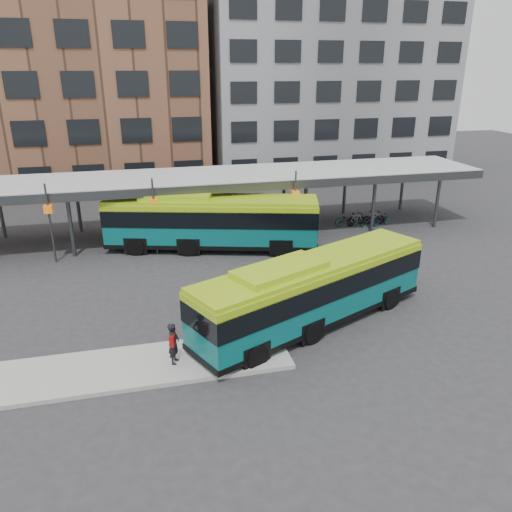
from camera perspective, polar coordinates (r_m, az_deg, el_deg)
The scene contains 9 objects.
ground at distance 23.41m, azimuth -2.44°, elevation -7.30°, with size 120.00×120.00×0.00m, color #28282B.
boarding_island at distance 20.51m, azimuth -16.29°, elevation -12.40°, with size 14.00×3.00×0.18m, color gray.
canopy at distance 34.10m, azimuth -6.98°, elevation 8.69°, with size 40.00×6.53×4.80m.
building_brick at distance 52.59m, azimuth -21.66°, elevation 19.54°, with size 26.00×14.00×22.00m, color brown.
building_grey at distance 55.92m, azimuth 7.60°, elevation 19.72°, with size 24.00×14.00×20.00m, color slate.
bus_front at distance 22.43m, azimuth 6.54°, elevation -3.78°, with size 12.12×7.39×3.35m.
bus_rear at distance 31.72m, azimuth -5.18°, elevation 4.08°, with size 13.52×6.35×3.66m.
pedestrian at distance 19.81m, azimuth -9.38°, elevation -9.79°, with size 0.59×0.72×1.71m.
bike_rack at distance 37.64m, azimuth 12.29°, elevation 4.12°, with size 4.29×1.41×1.01m.
Camera 1 is at (-3.93, -20.24, 11.10)m, focal length 35.00 mm.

